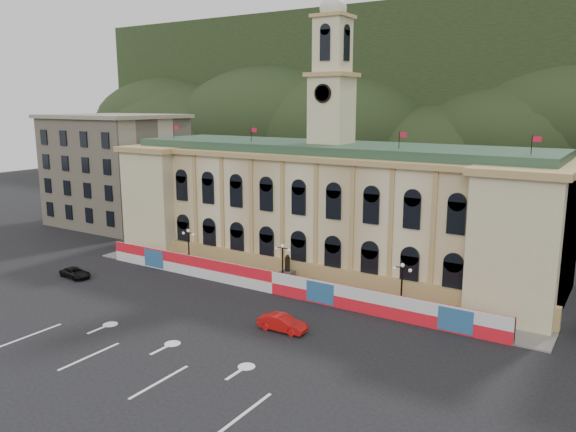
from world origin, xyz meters
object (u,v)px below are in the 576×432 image
Objects in this scene: red_sedan at (282,323)px; black_suv at (75,273)px; lamp_center at (283,262)px; statue at (287,276)px.

red_sedan is 1.05× the size of black_suv.
lamp_center is at bearing 29.93° from red_sedan.
lamp_center is (0.00, -1.00, 1.89)m from statue.
lamp_center reaches higher than black_suv.
statue is 0.83× the size of black_suv.
lamp_center is 1.15× the size of black_suv.
lamp_center reaches higher than statue.
lamp_center is at bearing -90.00° from statue.
black_suv is at bearing -156.55° from lamp_center.
red_sedan is 29.58m from black_suv.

